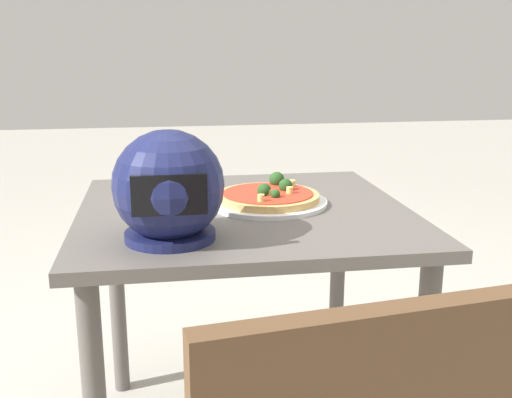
{
  "coord_description": "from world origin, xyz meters",
  "views": [
    {
      "loc": [
        0.21,
        1.55,
        1.14
      ],
      "look_at": [
        -0.03,
        -0.01,
        0.73
      ],
      "focal_mm": 42.85,
      "sensor_mm": 36.0,
      "label": 1
    }
  ],
  "objects_px": {
    "pizza": "(269,195)",
    "drinking_glass": "(175,176)",
    "dining_table": "(244,244)",
    "motorcycle_helmet": "(169,188)"
  },
  "relations": [
    {
      "from": "dining_table",
      "to": "pizza",
      "type": "bearing_deg",
      "value": -156.21
    },
    {
      "from": "motorcycle_helmet",
      "to": "drinking_glass",
      "type": "xyz_separation_m",
      "value": [
        -0.02,
        -0.37,
        -0.05
      ]
    },
    {
      "from": "pizza",
      "to": "drinking_glass",
      "type": "distance_m",
      "value": 0.27
    },
    {
      "from": "motorcycle_helmet",
      "to": "dining_table",
      "type": "bearing_deg",
      "value": -129.85
    },
    {
      "from": "dining_table",
      "to": "drinking_glass",
      "type": "xyz_separation_m",
      "value": [
        0.18,
        -0.13,
        0.17
      ]
    },
    {
      "from": "dining_table",
      "to": "motorcycle_helmet",
      "type": "distance_m",
      "value": 0.38
    },
    {
      "from": "dining_table",
      "to": "pizza",
      "type": "relative_size",
      "value": 3.11
    },
    {
      "from": "drinking_glass",
      "to": "motorcycle_helmet",
      "type": "bearing_deg",
      "value": 86.59
    },
    {
      "from": "dining_table",
      "to": "drinking_glass",
      "type": "bearing_deg",
      "value": -37.26
    },
    {
      "from": "dining_table",
      "to": "motorcycle_helmet",
      "type": "xyz_separation_m",
      "value": [
        0.2,
        0.24,
        0.22
      ]
    }
  ]
}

